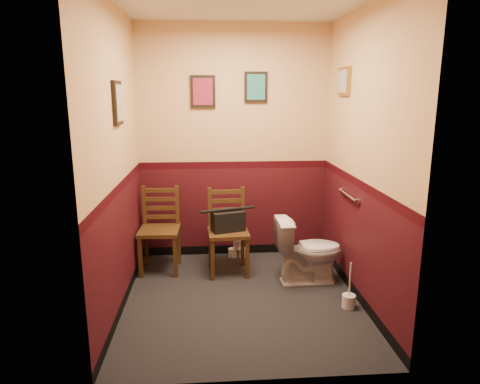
% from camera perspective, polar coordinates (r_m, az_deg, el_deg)
% --- Properties ---
extents(floor, '(2.20, 2.40, 0.00)m').
position_cam_1_polar(floor, '(4.25, 0.26, -14.05)').
color(floor, black).
rests_on(floor, ground).
extents(wall_back, '(2.20, 0.00, 2.70)m').
position_cam_1_polar(wall_back, '(5.01, -0.81, 6.36)').
color(wall_back, '#3B0D14').
rests_on(wall_back, ground).
extents(wall_front, '(2.20, 0.00, 2.70)m').
position_cam_1_polar(wall_front, '(2.65, 2.33, 0.31)').
color(wall_front, '#3B0D14').
rests_on(wall_front, ground).
extents(wall_left, '(0.00, 2.40, 2.70)m').
position_cam_1_polar(wall_left, '(3.90, -16.11, 3.92)').
color(wall_left, '#3B0D14').
rests_on(wall_left, ground).
extents(wall_right, '(0.00, 2.40, 2.70)m').
position_cam_1_polar(wall_right, '(4.06, 15.99, 4.28)').
color(wall_right, '#3B0D14').
rests_on(wall_right, ground).
extents(grab_bar, '(0.05, 0.56, 0.06)m').
position_cam_1_polar(grab_bar, '(4.36, 14.17, -0.40)').
color(grab_bar, silver).
rests_on(grab_bar, wall_right).
extents(framed_print_back_a, '(0.28, 0.04, 0.36)m').
position_cam_1_polar(framed_print_back_a, '(4.95, -4.98, 13.19)').
color(framed_print_back_a, black).
rests_on(framed_print_back_a, wall_back).
extents(framed_print_back_b, '(0.26, 0.04, 0.34)m').
position_cam_1_polar(framed_print_back_b, '(4.98, 2.14, 13.81)').
color(framed_print_back_b, black).
rests_on(framed_print_back_b, wall_back).
extents(framed_print_left, '(0.04, 0.30, 0.38)m').
position_cam_1_polar(framed_print_left, '(3.95, -15.98, 11.34)').
color(framed_print_left, black).
rests_on(framed_print_left, wall_left).
extents(framed_print_right, '(0.04, 0.34, 0.28)m').
position_cam_1_polar(framed_print_right, '(4.58, 13.68, 14.15)').
color(framed_print_right, olive).
rests_on(framed_print_right, wall_right).
extents(toilet, '(0.71, 0.41, 0.68)m').
position_cam_1_polar(toilet, '(4.53, 9.10, -7.72)').
color(toilet, white).
rests_on(toilet, floor).
extents(toilet_brush, '(0.12, 0.12, 0.44)m').
position_cam_1_polar(toilet_brush, '(4.19, 14.30, -13.81)').
color(toilet_brush, silver).
rests_on(toilet_brush, floor).
extents(chair_left, '(0.45, 0.45, 0.93)m').
position_cam_1_polar(chair_left, '(4.82, -10.63, -4.92)').
color(chair_left, '#503418').
rests_on(chair_left, floor).
extents(chair_right, '(0.45, 0.45, 0.92)m').
position_cam_1_polar(chair_right, '(4.69, -1.64, -5.24)').
color(chair_right, '#503418').
rests_on(chair_right, floor).
extents(handbag, '(0.38, 0.26, 0.25)m').
position_cam_1_polar(handbag, '(4.61, -1.60, -3.87)').
color(handbag, black).
rests_on(handbag, chair_right).
extents(tp_stack, '(0.24, 0.14, 0.31)m').
position_cam_1_polar(tp_stack, '(5.19, -0.28, -7.32)').
color(tp_stack, silver).
rests_on(tp_stack, floor).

